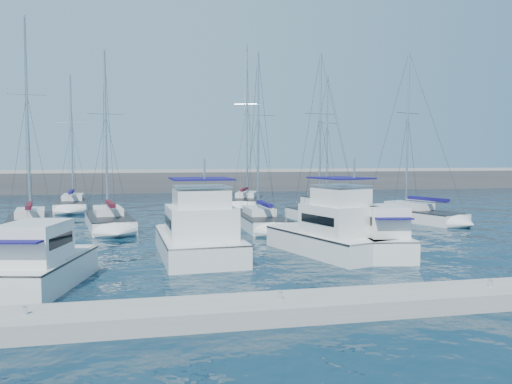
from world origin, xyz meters
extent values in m
plane|color=black|center=(0.00, 0.00, 0.00)|extent=(220.00, 220.00, 0.00)
cube|color=#424244|center=(0.00, 52.00, 1.00)|extent=(160.00, 6.00, 4.00)
cube|color=gray|center=(0.00, 52.00, 3.20)|extent=(160.00, 1.20, 0.50)
cube|color=gray|center=(0.00, -11.00, 0.30)|extent=(40.00, 2.20, 0.60)
cylinder|color=silver|center=(-8.00, -11.00, 0.72)|extent=(0.16, 0.16, 0.25)
cylinder|color=silver|center=(0.00, -11.00, 0.72)|extent=(0.16, 0.16, 0.25)
cylinder|color=silver|center=(8.00, -11.00, 0.72)|extent=(0.16, 0.16, 0.25)
cube|color=silver|center=(-8.54, -5.29, 0.40)|extent=(3.63, 6.42, 1.60)
cube|color=#262628|center=(-8.54, -5.29, 1.15)|extent=(3.67, 6.43, 0.08)
cube|color=silver|center=(-8.70, -6.01, 2.00)|extent=(2.58, 3.17, 1.60)
cube|color=black|center=(-8.70, -6.01, 2.08)|extent=(2.49, 2.64, 0.45)
cube|color=#120E53|center=(-8.94, -7.09, 2.30)|extent=(2.25, 2.21, 0.07)
cube|color=silver|center=(-1.77, 0.00, 0.40)|extent=(4.46, 8.56, 1.60)
cube|color=#262628|center=(-1.77, 0.00, 1.15)|extent=(4.54, 8.57, 0.08)
cube|color=silver|center=(-1.71, -1.01, 2.00)|extent=(3.59, 4.06, 1.60)
cube|color=black|center=(-1.71, -1.01, 2.08)|extent=(3.61, 3.29, 0.45)
cube|color=silver|center=(-1.70, -1.21, 3.25)|extent=(2.85, 2.86, 0.90)
cube|color=#120E53|center=(-1.70, -1.21, 4.25)|extent=(3.21, 3.27, 0.08)
cube|color=silver|center=(5.37, -0.74, 0.40)|extent=(5.45, 8.33, 1.60)
cube|color=#262628|center=(5.37, -0.74, 1.15)|extent=(5.51, 8.35, 0.08)
cube|color=silver|center=(5.66, -1.64, 2.00)|extent=(3.73, 4.24, 1.60)
cube|color=black|center=(5.66, -1.64, 2.08)|extent=(3.57, 3.58, 0.45)
cube|color=silver|center=(5.72, -1.83, 3.25)|extent=(2.88, 3.05, 0.90)
cube|color=#120E53|center=(5.72, -1.83, 4.25)|extent=(3.25, 3.48, 0.08)
cube|color=silver|center=(8.02, -1.94, 0.40)|extent=(3.15, 5.80, 1.60)
cube|color=#262628|center=(8.02, -1.94, 1.15)|extent=(3.20, 5.81, 0.08)
cube|color=silver|center=(7.92, -2.60, 2.00)|extent=(2.34, 2.83, 1.60)
cube|color=black|center=(7.92, -2.60, 2.08)|extent=(2.30, 2.33, 0.45)
cube|color=#120E53|center=(7.76, -3.60, 2.30)|extent=(2.09, 1.95, 0.07)
cube|color=silver|center=(-12.94, 11.93, 0.30)|extent=(4.49, 8.85, 1.30)
cube|color=#262628|center=(-12.94, 11.93, 0.93)|extent=(4.55, 8.86, 0.06)
cube|color=silver|center=(-13.03, 12.45, 1.25)|extent=(2.59, 3.99, 0.55)
cylinder|color=silver|center=(-13.09, 12.76, 8.56)|extent=(0.18, 0.18, 14.21)
cylinder|color=silver|center=(-12.70, 10.68, 1.80)|extent=(0.89, 4.17, 0.12)
cube|color=#440D19|center=(-12.69, 10.59, 1.95)|extent=(1.04, 3.80, 0.28)
cube|color=silver|center=(-7.43, 12.33, 0.30)|extent=(4.53, 9.56, 1.30)
cube|color=#262628|center=(-7.43, 12.33, 0.93)|extent=(4.59, 9.57, 0.06)
cube|color=silver|center=(-7.53, 12.89, 1.25)|extent=(2.61, 4.29, 0.55)
cylinder|color=silver|center=(-7.59, 13.23, 7.49)|extent=(0.18, 0.18, 12.07)
cylinder|color=silver|center=(-7.19, 10.97, 1.80)|extent=(0.91, 4.54, 0.12)
cube|color=#440D19|center=(-7.18, 10.87, 1.95)|extent=(1.05, 4.13, 0.28)
cube|color=silver|center=(3.87, 9.84, 0.30)|extent=(3.00, 8.23, 1.30)
cube|color=#262628|center=(3.87, 9.84, 0.93)|extent=(3.06, 8.23, 0.06)
cube|color=silver|center=(3.86, 10.36, 1.25)|extent=(1.93, 3.61, 0.55)
cylinder|color=silver|center=(3.86, 10.66, 7.40)|extent=(0.18, 0.18, 11.89)
cylinder|color=silver|center=(3.89, 8.61, 1.80)|extent=(0.17, 4.10, 0.12)
cube|color=#120E53|center=(3.89, 8.51, 1.95)|extent=(0.40, 3.69, 0.28)
cube|color=silver|center=(9.77, 12.00, 0.30)|extent=(4.58, 9.13, 1.30)
cube|color=#262628|center=(9.77, 12.00, 0.93)|extent=(4.64, 9.14, 0.06)
cube|color=silver|center=(9.68, 12.53, 1.25)|extent=(2.65, 4.11, 0.55)
cylinder|color=silver|center=(9.62, 12.85, 7.71)|extent=(0.18, 0.18, 12.52)
cylinder|color=silver|center=(10.00, 10.71, 1.80)|extent=(0.88, 4.31, 0.12)
cube|color=#440D19|center=(10.02, 10.61, 1.95)|extent=(1.03, 3.92, 0.28)
cube|color=silver|center=(17.45, 11.27, 0.30)|extent=(5.75, 9.29, 1.30)
cube|color=#262628|center=(17.45, 11.27, 0.93)|extent=(5.80, 9.31, 0.06)
cube|color=silver|center=(17.27, 11.79, 1.25)|extent=(3.12, 4.28, 0.55)
cylinder|color=silver|center=(17.16, 12.10, 7.82)|extent=(0.18, 0.18, 12.74)
cylinder|color=silver|center=(17.89, 10.03, 1.80)|extent=(1.57, 4.19, 0.12)
cube|color=#120E53|center=(17.92, 9.93, 1.95)|extent=(1.64, 3.85, 0.28)
cube|color=silver|center=(-12.16, 26.78, 0.30)|extent=(3.72, 9.31, 1.30)
cube|color=#262628|center=(-12.16, 26.78, 0.93)|extent=(3.78, 9.31, 0.06)
cube|color=silver|center=(-12.21, 27.35, 1.25)|extent=(2.26, 4.12, 0.55)
cylinder|color=silver|center=(-12.23, 27.69, 7.64)|extent=(0.18, 0.18, 12.38)
cylinder|color=silver|center=(-12.05, 25.42, 1.80)|extent=(0.48, 4.54, 0.12)
cube|color=#120E53|center=(-12.04, 25.32, 1.95)|extent=(0.68, 4.11, 0.28)
cube|color=silver|center=(5.90, 26.55, 0.30)|extent=(5.59, 9.00, 1.30)
cube|color=#262628|center=(5.90, 26.55, 0.93)|extent=(5.65, 9.02, 0.06)
cube|color=silver|center=(6.07, 27.06, 1.25)|extent=(3.07, 4.14, 0.55)
cylinder|color=silver|center=(6.17, 27.36, 9.56)|extent=(0.18, 0.18, 16.22)
cylinder|color=silver|center=(5.51, 25.35, 1.80)|extent=(1.44, 4.05, 0.12)
cube|color=#440D19|center=(5.48, 25.26, 1.95)|extent=(1.52, 3.72, 0.28)
cube|color=silver|center=(14.91, 24.47, 0.30)|extent=(5.11, 7.63, 1.30)
cube|color=#262628|center=(14.91, 24.47, 0.93)|extent=(5.16, 7.65, 0.06)
cube|color=silver|center=(14.77, 24.88, 1.25)|extent=(2.84, 3.54, 0.55)
cylinder|color=silver|center=(14.68, 25.13, 7.82)|extent=(0.18, 0.18, 12.74)
cylinder|color=silver|center=(15.25, 23.47, 1.80)|extent=(1.25, 3.37, 0.12)
cube|color=#440D19|center=(15.28, 23.37, 1.95)|extent=(1.35, 3.11, 0.28)
camera|label=1|loc=(-4.17, -26.92, 5.36)|focal=35.00mm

